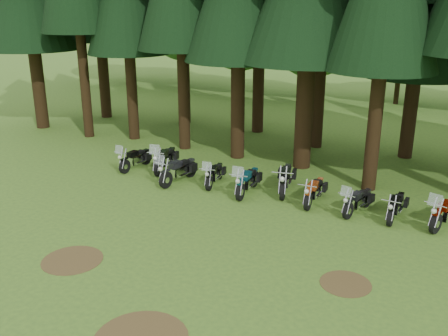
% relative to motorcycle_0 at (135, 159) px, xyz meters
% --- Properties ---
extents(ground, '(120.00, 120.00, 0.00)m').
position_rel_motorcycle_0_xyz_m(ground, '(6.50, -5.64, -0.45)').
color(ground, '#3F6823').
rests_on(ground, ground).
extents(decid_0, '(8.00, 7.78, 10.00)m').
position_rel_motorcycle_0_xyz_m(decid_0, '(-15.60, 19.63, 5.44)').
color(decid_0, '#322110').
rests_on(decid_0, ground).
extents(decid_1, '(7.91, 7.69, 9.88)m').
position_rel_motorcycle_0_xyz_m(decid_1, '(-9.49, 20.13, 5.38)').
color(decid_1, '#322110').
rests_on(decid_1, ground).
extents(decid_2, '(6.72, 6.53, 8.40)m').
position_rel_motorcycle_0_xyz_m(decid_2, '(-3.94, 19.14, 4.50)').
color(decid_2, '#322110').
rests_on(decid_2, ground).
extents(decid_3, '(6.12, 5.95, 7.65)m').
position_rel_motorcycle_0_xyz_m(decid_3, '(1.78, 19.49, 4.06)').
color(decid_3, '#322110').
rests_on(decid_3, ground).
extents(decid_4, '(5.93, 5.76, 7.41)m').
position_rel_motorcycle_0_xyz_m(decid_4, '(8.08, 20.69, 3.92)').
color(decid_4, '#322110').
rests_on(decid_4, ground).
extents(dirt_patch_0, '(1.80, 1.80, 0.01)m').
position_rel_motorcycle_0_xyz_m(dirt_patch_0, '(3.50, -7.64, -0.45)').
color(dirt_patch_0, '#4C3D1E').
rests_on(dirt_patch_0, ground).
extents(dirt_patch_1, '(1.40, 1.40, 0.01)m').
position_rel_motorcycle_0_xyz_m(dirt_patch_1, '(11.00, -5.14, -0.45)').
color(dirt_patch_1, '#4C3D1E').
rests_on(dirt_patch_1, ground).
extents(motorcycle_0, '(0.43, 2.16, 1.36)m').
position_rel_motorcycle_0_xyz_m(motorcycle_0, '(0.00, 0.00, 0.00)').
color(motorcycle_0, black).
rests_on(motorcycle_0, ground).
extents(motorcycle_1, '(0.82, 2.40, 1.52)m').
position_rel_motorcycle_0_xyz_m(motorcycle_1, '(1.31, 0.45, 0.05)').
color(motorcycle_1, black).
rests_on(motorcycle_1, ground).
extents(motorcycle_2, '(0.58, 2.40, 1.51)m').
position_rel_motorcycle_0_xyz_m(motorcycle_2, '(2.68, -0.58, 0.05)').
color(motorcycle_2, black).
rests_on(motorcycle_2, ground).
extents(motorcycle_3, '(0.64, 2.05, 1.29)m').
position_rel_motorcycle_0_xyz_m(motorcycle_3, '(4.15, -0.11, -0.02)').
color(motorcycle_3, black).
rests_on(motorcycle_3, ground).
extents(motorcycle_4, '(0.53, 2.33, 1.46)m').
position_rel_motorcycle_0_xyz_m(motorcycle_4, '(5.78, -0.37, 0.03)').
color(motorcycle_4, black).
rests_on(motorcycle_4, ground).
extents(motorcycle_5, '(0.78, 2.43, 1.01)m').
position_rel_motorcycle_0_xyz_m(motorcycle_5, '(7.04, 0.51, 0.06)').
color(motorcycle_5, black).
rests_on(motorcycle_5, ground).
extents(motorcycle_6, '(0.32, 2.16, 0.88)m').
position_rel_motorcycle_0_xyz_m(motorcycle_6, '(8.43, -0.07, -0.01)').
color(motorcycle_6, black).
rests_on(motorcycle_6, ground).
extents(motorcycle_7, '(0.73, 2.05, 1.29)m').
position_rel_motorcycle_0_xyz_m(motorcycle_7, '(10.10, -0.23, -0.02)').
color(motorcycle_7, black).
rests_on(motorcycle_7, ground).
extents(motorcycle_8, '(0.32, 2.05, 0.83)m').
position_rel_motorcycle_0_xyz_m(motorcycle_8, '(11.40, -0.08, -0.03)').
color(motorcycle_8, black).
rests_on(motorcycle_8, ground).
extents(motorcycle_9, '(1.03, 2.29, 1.47)m').
position_rel_motorcycle_0_xyz_m(motorcycle_9, '(13.03, 0.05, 0.04)').
color(motorcycle_9, black).
rests_on(motorcycle_9, ground).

